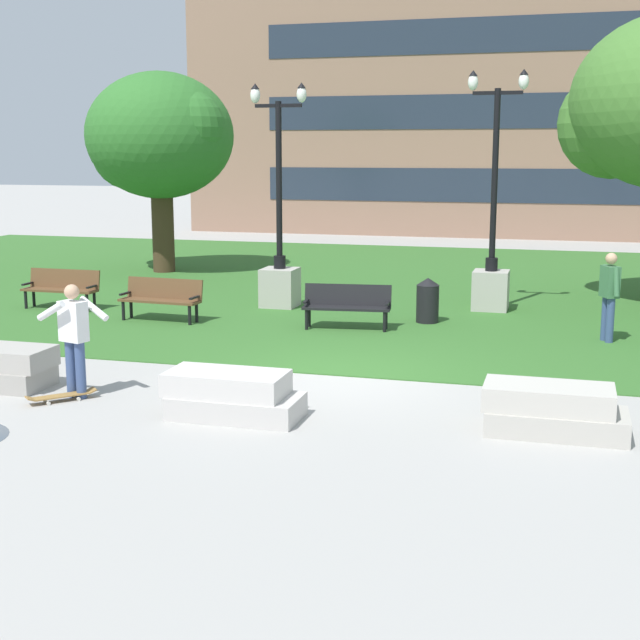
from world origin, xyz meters
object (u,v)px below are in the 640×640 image
object	(u,v)px
trash_bin	(428,300)
person_bystander_near_lawn	(609,292)
park_bench_far_right	(347,304)
lamp_post_center	(492,263)
person_skateboarder	(74,333)
concrete_block_left	(232,396)
skateboard	(61,396)
lamp_post_left	(280,263)
concrete_block_right	(553,411)
park_bench_near_right	(62,286)
park_bench_near_left	(162,297)

from	to	relation	value
trash_bin	person_bystander_near_lawn	size ratio (longest dim) A/B	0.56
park_bench_far_right	lamp_post_center	distance (m)	4.07
lamp_post_center	person_skateboarder	bearing A→B (deg)	-120.19
park_bench_far_right	lamp_post_center	size ratio (longest dim) A/B	0.35
park_bench_far_right	person_skateboarder	bearing A→B (deg)	-113.55
lamp_post_center	concrete_block_left	bearing A→B (deg)	-106.00
skateboard	lamp_post_left	distance (m)	8.56
person_skateboarder	skateboard	bearing A→B (deg)	-112.04
skateboard	park_bench_far_right	bearing A→B (deg)	66.51
lamp_post_left	person_bystander_near_lawn	distance (m)	7.55
lamp_post_left	skateboard	bearing A→B (deg)	-94.11
person_skateboarder	skateboard	world-z (taller)	person_skateboarder
concrete_block_left	person_bystander_near_lawn	distance (m)	8.36
lamp_post_center	skateboard	bearing A→B (deg)	-119.98
park_bench_far_right	concrete_block_left	bearing A→B (deg)	-90.49
concrete_block_left	skateboard	size ratio (longest dim) A/B	2.11
person_skateboarder	trash_bin	xyz separation A→B (m)	(4.15, 7.20, -0.47)
concrete_block_left	concrete_block_right	size ratio (longest dim) A/B	1.01
skateboard	lamp_post_center	xyz separation A→B (m)	(5.41, 9.39, 1.01)
concrete_block_right	person_bystander_near_lawn	xyz separation A→B (m)	(0.89, 6.07, 0.68)
person_skateboarder	lamp_post_center	world-z (taller)	lamp_post_center
park_bench_near_right	person_bystander_near_lawn	distance (m)	12.08
concrete_block_right	lamp_post_center	xyz separation A→B (m)	(-1.58, 8.99, 0.79)
lamp_post_left	person_bystander_near_lawn	world-z (taller)	lamp_post_left
concrete_block_left	park_bench_near_right	distance (m)	9.77
person_skateboarder	park_bench_near_right	distance (m)	7.89
concrete_block_left	lamp_post_left	distance (m)	8.83
concrete_block_left	lamp_post_center	xyz separation A→B (m)	(2.71, 9.45, 0.79)
concrete_block_left	person_skateboarder	xyz separation A→B (m)	(-2.60, 0.32, 0.67)
person_bystander_near_lawn	park_bench_near_right	bearing A→B (deg)	178.09
park_bench_near_left	person_skateboarder	bearing A→B (deg)	-76.57
concrete_block_left	trash_bin	size ratio (longest dim) A/B	1.94
park_bench_near_left	lamp_post_center	size ratio (longest dim) A/B	0.34
park_bench_far_right	person_bystander_near_lawn	distance (m)	5.14
person_skateboarder	park_bench_far_right	distance (m)	6.66
concrete_block_right	person_skateboarder	world-z (taller)	person_skateboarder
trash_bin	lamp_post_left	bearing A→B (deg)	164.28
skateboard	trash_bin	distance (m)	8.59
park_bench_near_left	concrete_block_right	bearing A→B (deg)	-34.67
person_skateboarder	concrete_block_left	bearing A→B (deg)	-6.98
concrete_block_left	concrete_block_right	distance (m)	4.31
park_bench_near_right	lamp_post_center	bearing A→B (deg)	14.72
trash_bin	person_bystander_near_lawn	world-z (taller)	person_bystander_near_lawn
skateboard	park_bench_near_left	bearing A→B (deg)	101.95
concrete_block_right	person_bystander_near_lawn	world-z (taller)	person_bystander_near_lawn
park_bench_far_right	skateboard	bearing A→B (deg)	-113.49
park_bench_near_left	trash_bin	distance (m)	5.71
park_bench_near_right	trash_bin	distance (m)	8.46
skateboard	lamp_post_center	world-z (taller)	lamp_post_center
concrete_block_left	trash_bin	bearing A→B (deg)	78.35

